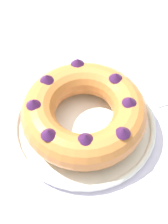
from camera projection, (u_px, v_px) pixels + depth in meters
The scene contains 3 objects.
dining_table at pixel (83, 148), 0.70m from camera, with size 1.56×1.28×0.74m.
serving_dish at pixel (84, 124), 0.65m from camera, with size 0.30×0.30×0.02m.
bundt_cake at pixel (84, 112), 0.61m from camera, with size 0.25×0.25×0.08m.
Camera 1 is at (-0.15, -0.32, 1.28)m, focal length 50.00 mm.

